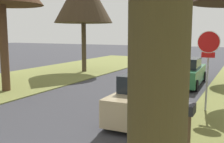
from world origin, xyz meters
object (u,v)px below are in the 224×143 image
Objects in this scene: parked_sedan_tan at (151,97)px; parked_sedan_green at (185,72)px; stop_sign_far at (208,54)px; curbside_mailbox at (189,116)px.

parked_sedan_tan is 6.61m from parked_sedan_green.
stop_sign_far reaches higher than parked_sedan_tan.
parked_sedan_tan is at bearing -88.06° from parked_sedan_green.
parked_sedan_green is (-0.22, 6.60, 0.00)m from parked_sedan_tan.
parked_sedan_tan is 1.00× the size of parked_sedan_green.
stop_sign_far is at bearing 92.45° from curbside_mailbox.
parked_sedan_green is 3.50× the size of curbside_mailbox.
parked_sedan_green reaches higher than curbside_mailbox.
stop_sign_far reaches higher than parked_sedan_green.
parked_sedan_tan is (-1.62, -1.60, -1.47)m from stop_sign_far.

